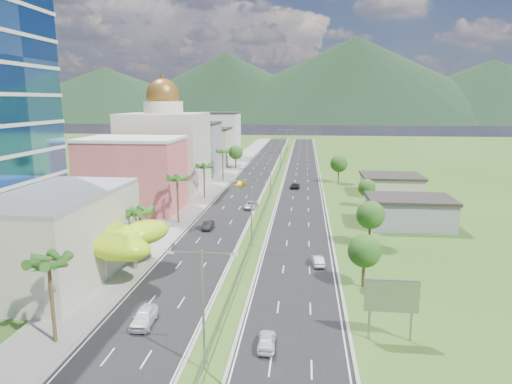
% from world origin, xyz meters
% --- Properties ---
extents(ground, '(500.00, 500.00, 0.00)m').
position_xyz_m(ground, '(0.00, 0.00, 0.00)').
color(ground, '#2D5119').
rests_on(ground, ground).
extents(road_left, '(11.00, 260.00, 0.04)m').
position_xyz_m(road_left, '(-7.50, 90.00, 0.02)').
color(road_left, black).
rests_on(road_left, ground).
extents(road_right, '(11.00, 260.00, 0.04)m').
position_xyz_m(road_right, '(7.50, 90.00, 0.02)').
color(road_right, black).
rests_on(road_right, ground).
extents(sidewalk_left, '(7.00, 260.00, 0.12)m').
position_xyz_m(sidewalk_left, '(-17.00, 90.00, 0.06)').
color(sidewalk_left, gray).
rests_on(sidewalk_left, ground).
extents(median_guardrail, '(0.10, 216.06, 0.76)m').
position_xyz_m(median_guardrail, '(0.00, 71.99, 0.62)').
color(median_guardrail, gray).
rests_on(median_guardrail, ground).
extents(streetlight_median_a, '(6.04, 0.25, 11.00)m').
position_xyz_m(streetlight_median_a, '(0.00, -25.00, 6.75)').
color(streetlight_median_a, gray).
rests_on(streetlight_median_a, ground).
extents(streetlight_median_b, '(6.04, 0.25, 11.00)m').
position_xyz_m(streetlight_median_b, '(0.00, 10.00, 6.75)').
color(streetlight_median_b, gray).
rests_on(streetlight_median_b, ground).
extents(streetlight_median_c, '(6.04, 0.25, 11.00)m').
position_xyz_m(streetlight_median_c, '(0.00, 50.00, 6.75)').
color(streetlight_median_c, gray).
rests_on(streetlight_median_c, ground).
extents(streetlight_median_d, '(6.04, 0.25, 11.00)m').
position_xyz_m(streetlight_median_d, '(0.00, 95.00, 6.75)').
color(streetlight_median_d, gray).
rests_on(streetlight_median_d, ground).
extents(streetlight_median_e, '(6.04, 0.25, 11.00)m').
position_xyz_m(streetlight_median_e, '(0.00, 140.00, 6.75)').
color(streetlight_median_e, gray).
rests_on(streetlight_median_e, ground).
extents(lime_canopy, '(18.00, 15.00, 7.40)m').
position_xyz_m(lime_canopy, '(-20.00, -4.00, 4.99)').
color(lime_canopy, '#A7DB15').
rests_on(lime_canopy, ground).
extents(pink_shophouse, '(20.00, 15.00, 15.00)m').
position_xyz_m(pink_shophouse, '(-28.00, 32.00, 7.50)').
color(pink_shophouse, '#CF5557').
rests_on(pink_shophouse, ground).
extents(domed_building, '(20.00, 20.00, 28.70)m').
position_xyz_m(domed_building, '(-28.00, 55.00, 11.35)').
color(domed_building, '#BDB89D').
rests_on(domed_building, ground).
extents(midrise_grey, '(16.00, 15.00, 16.00)m').
position_xyz_m(midrise_grey, '(-27.00, 80.00, 8.00)').
color(midrise_grey, gray).
rests_on(midrise_grey, ground).
extents(midrise_beige, '(16.00, 15.00, 13.00)m').
position_xyz_m(midrise_beige, '(-27.00, 102.00, 6.50)').
color(midrise_beige, '#B7AD97').
rests_on(midrise_beige, ground).
extents(midrise_white, '(16.00, 15.00, 18.00)m').
position_xyz_m(midrise_white, '(-27.00, 125.00, 9.00)').
color(midrise_white, silver).
rests_on(midrise_white, ground).
extents(billboard, '(5.20, 0.35, 6.20)m').
position_xyz_m(billboard, '(17.00, -18.00, 4.42)').
color(billboard, gray).
rests_on(billboard, ground).
extents(shed_near, '(15.00, 10.00, 5.00)m').
position_xyz_m(shed_near, '(28.00, 25.00, 2.50)').
color(shed_near, gray).
rests_on(shed_near, ground).
extents(shed_far, '(14.00, 12.00, 4.40)m').
position_xyz_m(shed_far, '(30.00, 55.00, 2.20)').
color(shed_far, '#B7AD97').
rests_on(shed_far, ground).
extents(palm_tree_a, '(3.60, 3.60, 9.10)m').
position_xyz_m(palm_tree_a, '(-15.50, -22.00, 8.02)').
color(palm_tree_a, '#47301C').
rests_on(palm_tree_a, ground).
extents(palm_tree_b, '(3.60, 3.60, 8.10)m').
position_xyz_m(palm_tree_b, '(-15.50, 2.00, 7.06)').
color(palm_tree_b, '#47301C').
rests_on(palm_tree_b, ground).
extents(palm_tree_c, '(3.60, 3.60, 9.60)m').
position_xyz_m(palm_tree_c, '(-15.50, 22.00, 8.50)').
color(palm_tree_c, '#47301C').
rests_on(palm_tree_c, ground).
extents(palm_tree_d, '(3.60, 3.60, 8.60)m').
position_xyz_m(palm_tree_d, '(-15.50, 45.00, 7.54)').
color(palm_tree_d, '#47301C').
rests_on(palm_tree_d, ground).
extents(palm_tree_e, '(3.60, 3.60, 9.40)m').
position_xyz_m(palm_tree_e, '(-15.50, 70.00, 8.31)').
color(palm_tree_e, '#47301C').
rests_on(palm_tree_e, ground).
extents(leafy_tree_lfar, '(4.90, 4.90, 8.05)m').
position_xyz_m(leafy_tree_lfar, '(-15.50, 95.00, 5.58)').
color(leafy_tree_lfar, '#47301C').
rests_on(leafy_tree_lfar, ground).
extents(leafy_tree_ra, '(4.20, 4.20, 6.90)m').
position_xyz_m(leafy_tree_ra, '(16.00, -5.00, 4.78)').
color(leafy_tree_ra, '#47301C').
rests_on(leafy_tree_ra, ground).
extents(leafy_tree_rb, '(4.55, 4.55, 7.47)m').
position_xyz_m(leafy_tree_rb, '(19.00, 12.00, 5.18)').
color(leafy_tree_rb, '#47301C').
rests_on(leafy_tree_rb, ground).
extents(leafy_tree_rc, '(3.85, 3.85, 6.33)m').
position_xyz_m(leafy_tree_rc, '(22.00, 40.00, 4.37)').
color(leafy_tree_rc, '#47301C').
rests_on(leafy_tree_rc, ground).
extents(leafy_tree_rd, '(4.90, 4.90, 8.05)m').
position_xyz_m(leafy_tree_rd, '(18.00, 70.00, 5.58)').
color(leafy_tree_rd, '#47301C').
rests_on(leafy_tree_rd, ground).
extents(mountain_ridge, '(860.00, 140.00, 90.00)m').
position_xyz_m(mountain_ridge, '(60.00, 450.00, 0.00)').
color(mountain_ridge, black).
rests_on(mountain_ridge, ground).
extents(car_white_near_left, '(2.21, 5.04, 1.69)m').
position_xyz_m(car_white_near_left, '(-8.14, -17.57, 0.88)').
color(car_white_near_left, white).
rests_on(car_white_near_left, road_left).
extents(car_dark_left, '(1.60, 4.51, 1.48)m').
position_xyz_m(car_dark_left, '(-9.09, 18.86, 0.78)').
color(car_dark_left, black).
rests_on(car_dark_left, road_left).
extents(car_silver_mid_left, '(2.83, 5.58, 1.51)m').
position_xyz_m(car_silver_mid_left, '(-3.20, 35.93, 0.80)').
color(car_silver_mid_left, '#B7BBBF').
rests_on(car_silver_mid_left, road_left).
extents(car_yellow_far_left, '(2.60, 4.98, 1.38)m').
position_xyz_m(car_yellow_far_left, '(-9.21, 61.70, 0.73)').
color(car_yellow_far_left, yellow).
rests_on(car_yellow_far_left, road_left).
extents(car_white_near_right, '(1.79, 4.22, 1.42)m').
position_xyz_m(car_white_near_right, '(5.10, -20.74, 0.75)').
color(car_white_near_right, white).
rests_on(car_white_near_right, road_right).
extents(car_silver_right, '(2.04, 4.40, 1.40)m').
position_xyz_m(car_silver_right, '(10.46, 2.19, 0.74)').
color(car_silver_right, '#B5BABE').
rests_on(car_silver_right, road_right).
extents(car_dark_far_right, '(2.46, 5.10, 1.40)m').
position_xyz_m(car_dark_far_right, '(5.85, 60.31, 0.74)').
color(car_dark_far_right, black).
rests_on(car_dark_far_right, road_right).
extents(motorcycle, '(0.70, 1.83, 1.14)m').
position_xyz_m(motorcycle, '(-12.30, 7.54, 0.61)').
color(motorcycle, black).
rests_on(motorcycle, road_left).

